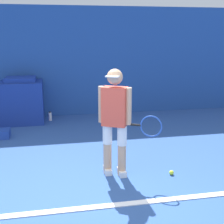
% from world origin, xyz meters
% --- Properties ---
extents(ground_plane, '(24.00, 24.00, 0.00)m').
position_xyz_m(ground_plane, '(0.00, 0.00, 0.00)').
color(ground_plane, '#2D5193').
extents(back_wall, '(24.00, 0.10, 2.66)m').
position_xyz_m(back_wall, '(0.00, 4.64, 1.33)').
color(back_wall, '#234C99').
rests_on(back_wall, ground_plane).
extents(court_baseline, '(21.60, 0.10, 0.01)m').
position_xyz_m(court_baseline, '(0.00, 0.14, 0.01)').
color(court_baseline, white).
rests_on(court_baseline, ground_plane).
extents(tennis_player, '(0.82, 0.50, 1.55)m').
position_xyz_m(tennis_player, '(0.58, 1.00, 0.85)').
color(tennis_player, tan).
rests_on(tennis_player, ground_plane).
extents(tennis_ball, '(0.07, 0.07, 0.07)m').
position_xyz_m(tennis_ball, '(1.38, 0.81, 0.03)').
color(tennis_ball, '#D1E533').
rests_on(tennis_ball, ground_plane).
extents(covered_chair, '(0.96, 0.79, 1.06)m').
position_xyz_m(covered_chair, '(-0.97, 4.14, 0.51)').
color(covered_chair, navy).
rests_on(covered_chair, ground_plane).
extents(water_bottle, '(0.07, 0.07, 0.22)m').
position_xyz_m(water_bottle, '(-0.36, 4.16, 0.10)').
color(water_bottle, white).
rests_on(water_bottle, ground_plane).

